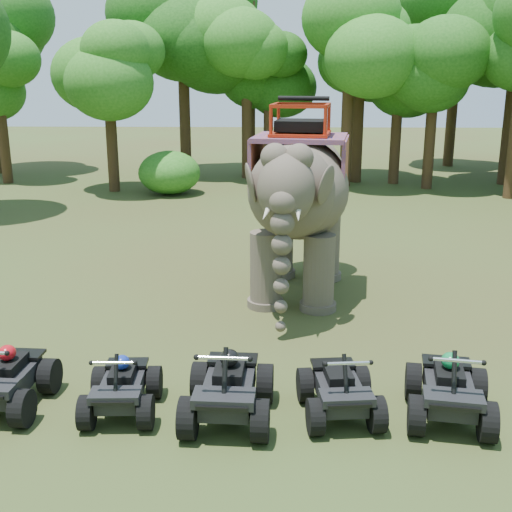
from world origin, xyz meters
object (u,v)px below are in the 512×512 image
Objects in this scene: elephant at (299,199)px; atv_2 at (228,379)px; atv_1 at (121,380)px; atv_0 at (5,372)px; atv_4 at (450,381)px; atv_3 at (340,381)px.

atv_2 is (-1.30, -6.24, -1.70)m from elephant.
atv_0 is at bearing 174.12° from atv_1.
elephant is at bearing 80.70° from atv_2.
elephant is at bearing 60.63° from atv_1.
atv_3 is at bearing -172.25° from atv_4.
elephant is 3.64× the size of atv_1.
atv_2 is at bearing -93.41° from elephant.
elephant is 7.05m from atv_1.
atv_2 is 1.79m from atv_3.
atv_1 is 0.84× the size of atv_2.
atv_2 is at bearing 178.88° from atv_3.
atv_4 reaches higher than atv_3.
atv_0 is at bearing -121.53° from elephant.
atv_1 is 3.53m from atv_3.
atv_2 is 1.05× the size of atv_4.
atv_3 is (5.48, -0.10, -0.04)m from atv_0.
elephant reaches higher than atv_2.
atv_3 is (3.53, 0.01, 0.02)m from atv_1.
atv_0 is (-5.00, -5.98, -1.75)m from elephant.
atv_3 is 1.74m from atv_4.
atv_3 reaches higher than atv_1.
atv_0 is at bearing -171.95° from atv_4.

